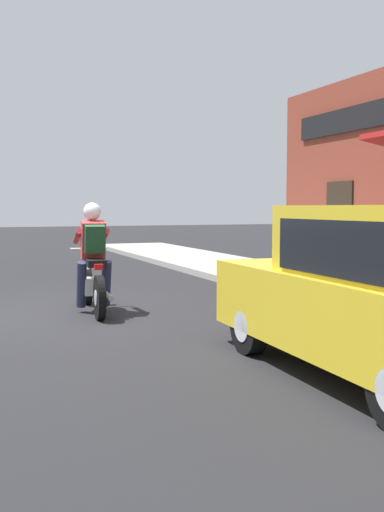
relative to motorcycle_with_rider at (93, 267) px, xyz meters
The scene contains 4 objects.
ground_plane 0.74m from the motorcycle_with_rider, 166.48° to the right, with size 80.00×80.00×0.00m, color black.
sidewalk_curb 5.34m from the motorcycle_with_rider, 33.46° to the left, with size 2.60×22.00×0.14m, color #9E9B93.
motorcycle_with_rider is the anchor object (origin of this frame).
car_hatchback 4.73m from the motorcycle_with_rider, 69.12° to the right, with size 1.71×3.81×1.57m.
Camera 1 is at (-1.56, -8.66, 1.55)m, focal length 42.00 mm.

